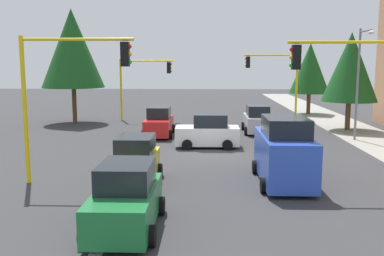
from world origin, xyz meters
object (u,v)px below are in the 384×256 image
(street_lamp_curbside, at_px, (360,73))
(tree_roadside_far, at_px, (310,68))
(tree_opposite_side, at_px, (72,48))
(car_yellow, at_px, (135,163))
(traffic_signal_near_right, at_px, (66,81))
(tree_roadside_mid, at_px, (350,67))
(traffic_signal_far_right, at_px, (143,77))
(car_red, at_px, (159,123))
(traffic_signal_near_left, at_px, (356,83))
(car_silver, at_px, (257,120))
(car_white, at_px, (208,132))
(delivery_van_blue, at_px, (284,153))
(traffic_signal_far_left, at_px, (276,73))
(car_green, at_px, (126,199))

(street_lamp_curbside, relative_size, tree_roadside_far, 1.04)
(tree_opposite_side, relative_size, car_yellow, 2.38)
(traffic_signal_near_right, xyz_separation_m, tree_roadside_mid, (-14.00, 15.75, 0.40))
(traffic_signal_far_right, distance_m, car_red, 8.82)
(car_red, bearing_deg, traffic_signal_near_left, 37.23)
(street_lamp_curbside, height_order, car_yellow, street_lamp_curbside)
(tree_roadside_far, relative_size, car_silver, 1.71)
(street_lamp_curbside, xyz_separation_m, car_yellow, (9.68, -12.23, -3.45))
(tree_roadside_far, distance_m, tree_opposite_side, 21.42)
(car_white, distance_m, car_yellow, 8.61)
(delivery_van_blue, distance_m, car_yellow, 6.11)
(traffic_signal_near_right, bearing_deg, tree_roadside_mid, 131.64)
(car_red, bearing_deg, traffic_signal_far_left, 131.55)
(traffic_signal_near_right, distance_m, car_red, 12.64)
(tree_roadside_mid, distance_m, tree_opposite_side, 21.43)
(traffic_signal_near_left, height_order, traffic_signal_far_right, traffic_signal_near_left)
(tree_roadside_far, height_order, car_white, tree_roadside_far)
(delivery_van_blue, distance_m, car_green, 7.62)
(traffic_signal_near_left, relative_size, tree_opposite_side, 0.64)
(tree_roadside_mid, height_order, car_white, tree_roadside_mid)
(delivery_van_blue, distance_m, car_white, 8.30)
(delivery_van_blue, xyz_separation_m, car_silver, (-13.20, 0.43, -0.39))
(traffic_signal_far_left, distance_m, car_silver, 7.55)
(car_green, xyz_separation_m, car_red, (-16.83, -0.84, -0.00))
(traffic_signal_far_left, xyz_separation_m, tree_opposite_side, (2.00, -16.70, 2.04))
(car_white, bearing_deg, traffic_signal_far_left, 154.43)
(traffic_signal_near_left, relative_size, car_green, 1.45)
(tree_roadside_mid, height_order, car_red, tree_roadside_mid)
(traffic_signal_near_right, height_order, delivery_van_blue, traffic_signal_near_right)
(traffic_signal_near_right, xyz_separation_m, tree_opposite_side, (-18.00, -5.25, 1.86))
(tree_opposite_side, height_order, car_green, tree_opposite_side)
(traffic_signal_near_left, distance_m, traffic_signal_near_right, 11.47)
(car_red, bearing_deg, car_silver, 102.74)
(tree_opposite_side, bearing_deg, car_red, 51.67)
(car_white, bearing_deg, street_lamp_curbside, 99.89)
(traffic_signal_far_right, bearing_deg, car_yellow, 7.38)
(traffic_signal_near_right, relative_size, street_lamp_curbside, 0.86)
(car_red, bearing_deg, delivery_van_blue, 28.86)
(tree_roadside_mid, bearing_deg, car_yellow, -42.80)
(traffic_signal_far_right, distance_m, tree_roadside_mid, 16.77)
(traffic_signal_near_right, bearing_deg, traffic_signal_far_right, 179.67)
(traffic_signal_near_right, distance_m, car_white, 10.38)
(traffic_signal_far_right, bearing_deg, car_red, 15.75)
(car_green, bearing_deg, tree_roadside_far, 157.38)
(street_lamp_curbside, height_order, car_green, street_lamp_curbside)
(car_silver, distance_m, car_red, 7.02)
(traffic_signal_near_left, xyz_separation_m, street_lamp_curbside, (-9.61, 3.47, 0.20))
(street_lamp_curbside, distance_m, tree_opposite_side, 21.94)
(car_silver, bearing_deg, tree_roadside_far, 150.16)
(car_yellow, height_order, car_silver, same)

